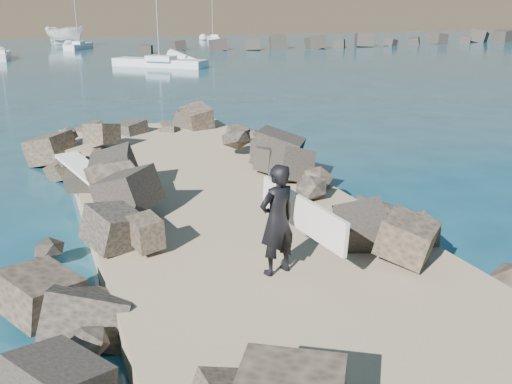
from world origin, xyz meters
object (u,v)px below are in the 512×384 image
surfboard_resting (89,177)px  surfer_with_board (281,219)px  boat_imported (65,35)px  sailboat_c (160,63)px

surfboard_resting → surfer_with_board: 6.06m
surfer_with_board → surfboard_resting: bearing=114.8°
boat_imported → sailboat_c: 32.81m
boat_imported → surfer_with_board: boat_imported is taller
surfboard_resting → surfer_with_board: (2.53, -5.48, 0.52)m
surfboard_resting → sailboat_c: sailboat_c is taller
surfboard_resting → sailboat_c: (9.50, 35.55, -0.69)m
boat_imported → surfer_with_board: size_ratio=2.86×
surfboard_resting → surfer_with_board: bearing=-86.9°
surfboard_resting → boat_imported: 68.02m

